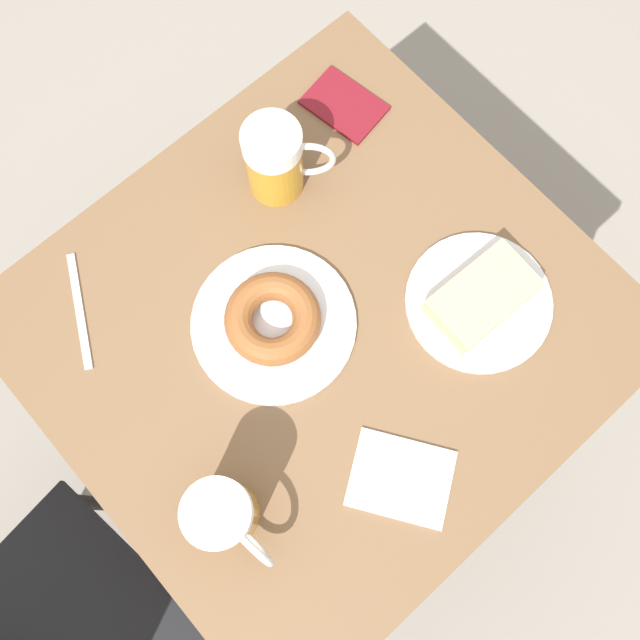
{
  "coord_description": "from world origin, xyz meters",
  "views": [
    {
      "loc": [
        -0.21,
        0.19,
        1.78
      ],
      "look_at": [
        0.0,
        0.0,
        0.76
      ],
      "focal_mm": 40.0,
      "sensor_mm": 36.0,
      "label": 1
    }
  ],
  "objects_px": {
    "plate_with_cake": "(481,299)",
    "napkin_folded": "(401,478)",
    "fork": "(80,310)",
    "passport_near_edge": "(344,105)",
    "plate_with_donut": "(273,321)",
    "beer_mug_center": "(276,160)",
    "beer_mug_left": "(224,515)"
  },
  "relations": [
    {
      "from": "plate_with_cake",
      "to": "passport_near_edge",
      "type": "height_order",
      "value": "plate_with_cake"
    },
    {
      "from": "plate_with_donut",
      "to": "fork",
      "type": "height_order",
      "value": "plate_with_donut"
    },
    {
      "from": "napkin_folded",
      "to": "fork",
      "type": "distance_m",
      "value": 0.54
    },
    {
      "from": "napkin_folded",
      "to": "plate_with_cake",
      "type": "bearing_deg",
      "value": -67.34
    },
    {
      "from": "plate_with_cake",
      "to": "plate_with_donut",
      "type": "xyz_separation_m",
      "value": [
        0.18,
        0.25,
        0.0
      ]
    },
    {
      "from": "fork",
      "to": "passport_near_edge",
      "type": "xyz_separation_m",
      "value": [
        -0.01,
        -0.54,
        0.0
      ]
    },
    {
      "from": "napkin_folded",
      "to": "passport_near_edge",
      "type": "relative_size",
      "value": 1.29
    },
    {
      "from": "plate_with_cake",
      "to": "beer_mug_center",
      "type": "relative_size",
      "value": 1.56
    },
    {
      "from": "beer_mug_left",
      "to": "napkin_folded",
      "type": "height_order",
      "value": "beer_mug_left"
    },
    {
      "from": "fork",
      "to": "plate_with_donut",
      "type": "bearing_deg",
      "value": -135.81
    },
    {
      "from": "plate_with_cake",
      "to": "passport_near_edge",
      "type": "distance_m",
      "value": 0.39
    },
    {
      "from": "napkin_folded",
      "to": "beer_mug_left",
      "type": "bearing_deg",
      "value": 60.36
    },
    {
      "from": "napkin_folded",
      "to": "fork",
      "type": "height_order",
      "value": "same"
    },
    {
      "from": "beer_mug_left",
      "to": "fork",
      "type": "height_order",
      "value": "beer_mug_left"
    },
    {
      "from": "beer_mug_center",
      "to": "fork",
      "type": "distance_m",
      "value": 0.37
    },
    {
      "from": "napkin_folded",
      "to": "fork",
      "type": "relative_size",
      "value": 1.05
    },
    {
      "from": "beer_mug_left",
      "to": "napkin_folded",
      "type": "relative_size",
      "value": 0.79
    },
    {
      "from": "plate_with_donut",
      "to": "passport_near_edge",
      "type": "relative_size",
      "value": 1.79
    },
    {
      "from": "beer_mug_left",
      "to": "beer_mug_center",
      "type": "height_order",
      "value": "same"
    },
    {
      "from": "plate_with_cake",
      "to": "beer_mug_left",
      "type": "bearing_deg",
      "value": 88.85
    },
    {
      "from": "plate_with_donut",
      "to": "passport_near_edge",
      "type": "distance_m",
      "value": 0.39
    },
    {
      "from": "beer_mug_center",
      "to": "napkin_folded",
      "type": "distance_m",
      "value": 0.5
    },
    {
      "from": "plate_with_donut",
      "to": "napkin_folded",
      "type": "relative_size",
      "value": 1.39
    },
    {
      "from": "beer_mug_left",
      "to": "passport_near_edge",
      "type": "bearing_deg",
      "value": -55.86
    },
    {
      "from": "plate_with_cake",
      "to": "fork",
      "type": "height_order",
      "value": "plate_with_cake"
    },
    {
      "from": "plate_with_donut",
      "to": "beer_mug_center",
      "type": "bearing_deg",
      "value": -42.52
    },
    {
      "from": "beer_mug_center",
      "to": "napkin_folded",
      "type": "bearing_deg",
      "value": 159.61
    },
    {
      "from": "plate_with_cake",
      "to": "plate_with_donut",
      "type": "bearing_deg",
      "value": 54.59
    },
    {
      "from": "napkin_folded",
      "to": "fork",
      "type": "bearing_deg",
      "value": 20.89
    },
    {
      "from": "plate_with_donut",
      "to": "beer_mug_left",
      "type": "bearing_deg",
      "value": 127.01
    },
    {
      "from": "beer_mug_left",
      "to": "fork",
      "type": "bearing_deg",
      "value": -3.11
    },
    {
      "from": "plate_with_cake",
      "to": "napkin_folded",
      "type": "height_order",
      "value": "plate_with_cake"
    }
  ]
}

